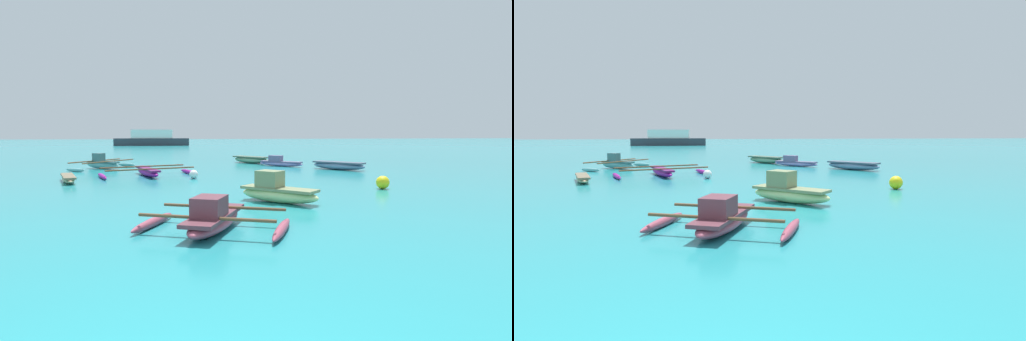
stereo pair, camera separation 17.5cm
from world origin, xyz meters
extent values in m
ellipsoid|color=#994256|center=(0.51, 6.77, 0.19)|extent=(1.62, 2.69, 0.37)
cube|color=brown|center=(0.51, 6.77, 0.33)|extent=(1.52, 2.49, 0.08)
cube|color=brown|center=(0.39, 6.46, 0.58)|extent=(0.83, 0.90, 0.41)
cylinder|color=brown|center=(0.73, 7.31, 0.39)|extent=(2.71, 1.13, 0.07)
cylinder|color=brown|center=(0.29, 6.22, 0.39)|extent=(2.71, 1.13, 0.07)
ellipsoid|color=#994256|center=(-0.84, 7.30, 0.10)|extent=(0.87, 1.80, 0.20)
ellipsoid|color=#994256|center=(1.85, 6.23, 0.10)|extent=(0.87, 1.80, 0.20)
ellipsoid|color=gray|center=(3.87, 24.94, 0.23)|extent=(2.52, 2.77, 0.46)
cube|color=#4A634F|center=(3.87, 24.94, 0.42)|extent=(2.35, 2.57, 0.08)
ellipsoid|color=#6A83A6|center=(8.04, 19.57, 0.22)|extent=(2.73, 2.88, 0.44)
cube|color=#475468|center=(8.04, 19.57, 0.40)|extent=(2.53, 2.67, 0.08)
ellipsoid|color=#CADF8F|center=(2.57, 9.87, 0.22)|extent=(2.37, 2.26, 0.45)
cube|color=#7C875B|center=(2.57, 9.87, 0.41)|extent=(2.20, 2.10, 0.08)
cube|color=#7C875B|center=(2.34, 10.09, 0.69)|extent=(0.94, 0.93, 0.49)
ellipsoid|color=tan|center=(-5.16, 15.97, 0.15)|extent=(1.33, 2.57, 0.29)
cube|color=#71654C|center=(-5.16, 15.97, 0.25)|extent=(1.24, 2.37, 0.08)
ellipsoid|color=#8F1887|center=(-2.14, 17.90, 0.19)|extent=(1.64, 3.41, 0.38)
cube|color=#5B1A57|center=(-2.14, 17.90, 0.34)|extent=(1.52, 3.15, 0.08)
cylinder|color=brown|center=(-1.87, 17.17, 0.40)|extent=(3.86, 1.48, 0.07)
cylinder|color=brown|center=(-2.41, 18.64, 0.40)|extent=(3.86, 1.48, 0.07)
ellipsoid|color=#8F1887|center=(-0.22, 18.61, 0.10)|extent=(0.94, 2.12, 0.20)
ellipsoid|color=#8F1887|center=(-4.06, 17.20, 0.10)|extent=(0.94, 2.12, 0.20)
ellipsoid|color=#A28CD1|center=(5.34, 22.24, 0.16)|extent=(2.57, 2.31, 0.31)
cube|color=slate|center=(5.34, 22.24, 0.27)|extent=(2.37, 2.14, 0.08)
cube|color=slate|center=(5.06, 22.49, 0.49)|extent=(0.90, 0.86, 0.34)
ellipsoid|color=#5CA2A6|center=(-5.10, 22.14, 0.21)|extent=(2.18, 1.63, 0.42)
cube|color=#3F6668|center=(-5.10, 22.14, 0.38)|extent=(2.01, 1.51, 0.08)
cube|color=#3F6668|center=(-5.34, 22.29, 0.65)|extent=(0.75, 0.67, 0.46)
cylinder|color=brown|center=(-4.67, 21.86, 0.44)|extent=(2.15, 3.26, 0.07)
cylinder|color=brown|center=(-5.54, 22.42, 0.44)|extent=(2.15, 3.26, 0.07)
ellipsoid|color=#5CA2A6|center=(-4.06, 23.75, 0.10)|extent=(1.21, 0.88, 0.20)
ellipsoid|color=#5CA2A6|center=(-6.14, 20.53, 0.10)|extent=(1.21, 0.88, 0.20)
sphere|color=yellow|center=(6.96, 12.07, 0.24)|extent=(0.49, 0.49, 0.49)
sphere|color=white|center=(0.05, 16.40, 0.20)|extent=(0.40, 0.40, 0.40)
cube|color=#2D333D|center=(-6.38, 62.58, 0.56)|extent=(11.28, 2.48, 1.13)
cube|color=white|center=(-6.38, 62.58, 1.80)|extent=(6.20, 2.11, 1.35)
camera|label=1|loc=(0.10, -1.65, 2.09)|focal=28.00mm
camera|label=2|loc=(0.27, -1.68, 2.09)|focal=28.00mm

